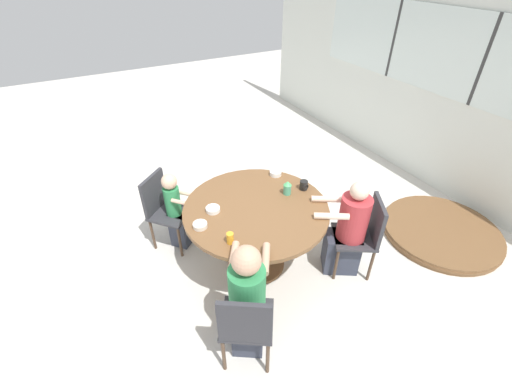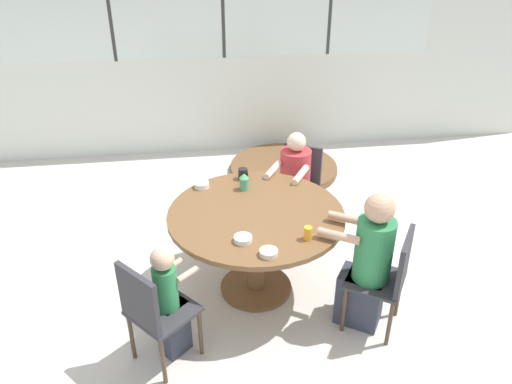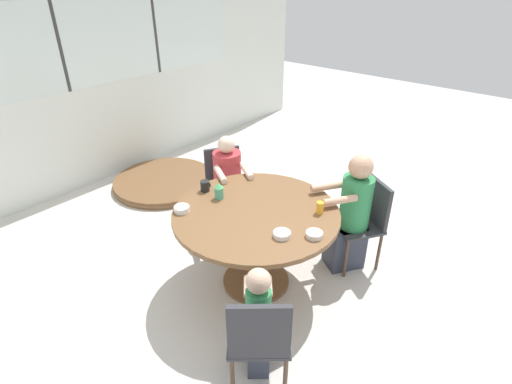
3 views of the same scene
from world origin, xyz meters
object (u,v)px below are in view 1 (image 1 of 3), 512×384
(chair_for_woman_green_shirt, at_px, (365,231))
(chair_for_toddler, at_px, (163,205))
(person_woman_green_shirt, at_px, (347,232))
(person_man_blue_shirt, at_px, (248,303))
(person_toddler, at_px, (176,212))
(bowl_fruit, at_px, (276,173))
(juice_glass, at_px, (230,238))
(sippy_cup, at_px, (287,187))
(chair_for_man_blue_shirt, at_px, (246,324))
(folded_table_stack, at_px, (441,231))
(coffee_mug, at_px, (304,185))
(bowl_cereal, at_px, (200,225))
(bowl_white_shallow, at_px, (213,209))

(chair_for_woman_green_shirt, distance_m, chair_for_toddler, 2.10)
(person_woman_green_shirt, height_order, person_man_blue_shirt, person_man_blue_shirt)
(person_toddler, xyz_separation_m, bowl_fruit, (0.28, 1.06, 0.33))
(chair_for_woman_green_shirt, xyz_separation_m, person_woman_green_shirt, (-0.09, -0.14, -0.03))
(chair_for_toddler, height_order, person_man_blue_shirt, person_man_blue_shirt)
(chair_for_toddler, bearing_deg, person_toddler, 90.00)
(juice_glass, xyz_separation_m, bowl_fruit, (-0.72, 0.87, -0.03))
(person_man_blue_shirt, xyz_separation_m, sippy_cup, (-0.81, 0.86, 0.31))
(person_toddler, distance_m, juice_glass, 1.08)
(person_woman_green_shirt, relative_size, person_toddler, 1.16)
(chair_for_man_blue_shirt, bearing_deg, folded_table_stack, 38.07)
(chair_for_toddler, relative_size, person_toddler, 0.93)
(coffee_mug, bearing_deg, sippy_cup, -94.27)
(juice_glass, bearing_deg, person_man_blue_shirt, -9.18)
(chair_for_woman_green_shirt, height_order, chair_for_man_blue_shirt, same)
(bowl_fruit, distance_m, folded_table_stack, 2.11)
(chair_for_man_blue_shirt, relative_size, person_woman_green_shirt, 0.80)
(sippy_cup, bearing_deg, coffee_mug, 85.73)
(chair_for_woman_green_shirt, height_order, bowl_fruit, chair_for_woman_green_shirt)
(person_man_blue_shirt, relative_size, juice_glass, 11.29)
(person_toddler, bearing_deg, chair_for_woman_green_shirt, 99.40)
(coffee_mug, bearing_deg, person_woman_green_shirt, 22.09)
(person_woman_green_shirt, relative_size, coffee_mug, 11.04)
(person_woman_green_shirt, height_order, bowl_cereal, person_woman_green_shirt)
(chair_for_man_blue_shirt, relative_size, bowl_cereal, 6.72)
(chair_for_toddler, distance_m, sippy_cup, 1.36)
(person_toddler, distance_m, sippy_cup, 1.23)
(person_toddler, bearing_deg, juice_glass, 59.35)
(folded_table_stack, bearing_deg, coffee_mug, -113.15)
(chair_for_woman_green_shirt, relative_size, sippy_cup, 5.81)
(bowl_white_shallow, bearing_deg, person_woman_green_shirt, 62.11)
(chair_for_toddler, xyz_separation_m, bowl_white_shallow, (0.65, 0.33, 0.27))
(bowl_cereal, xyz_separation_m, folded_table_stack, (0.63, 2.70, -0.74))
(sippy_cup, bearing_deg, chair_for_woman_green_shirt, 41.77)
(chair_for_man_blue_shirt, bearing_deg, person_man_blue_shirt, 90.00)
(chair_for_woman_green_shirt, distance_m, bowl_white_shallow, 1.49)
(chair_for_toddler, xyz_separation_m, bowl_fruit, (0.40, 1.16, 0.28))
(coffee_mug, distance_m, bowl_cereal, 1.13)
(chair_for_man_blue_shirt, xyz_separation_m, coffee_mug, (-0.93, 1.14, 0.30))
(chair_for_woman_green_shirt, distance_m, person_toddler, 1.96)
(person_woman_green_shirt, xyz_separation_m, juice_glass, (-0.15, -1.18, 0.33))
(juice_glass, xyz_separation_m, folded_table_stack, (0.32, 2.55, -0.77))
(chair_for_man_blue_shirt, bearing_deg, chair_for_woman_green_shirt, 45.76)
(chair_for_toddler, bearing_deg, juice_glass, 63.19)
(bowl_white_shallow, distance_m, bowl_cereal, 0.24)
(sippy_cup, relative_size, bowl_fruit, 1.17)
(chair_for_man_blue_shirt, xyz_separation_m, bowl_white_shallow, (-1.04, 0.19, 0.27))
(chair_for_man_blue_shirt, relative_size, sippy_cup, 5.81)
(juice_glass, distance_m, bowl_white_shallow, 0.46)
(bowl_white_shallow, relative_size, folded_table_stack, 0.10)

